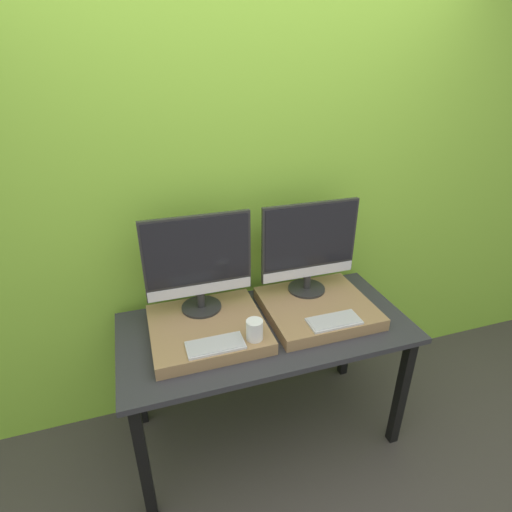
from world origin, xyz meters
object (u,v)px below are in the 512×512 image
at_px(keyboard_left, 215,345).
at_px(keyboard_right, 334,321).
at_px(monitor_left, 198,261).
at_px(mug, 255,330).
at_px(monitor_right, 309,245).

xyz_separation_m(keyboard_left, keyboard_right, (0.59, 0.00, 0.00)).
height_order(monitor_left, mug, monitor_left).
bearing_deg(mug, monitor_right, 38.30).
height_order(keyboard_left, monitor_right, monitor_right).
relative_size(monitor_left, keyboard_right, 2.03).
xyz_separation_m(mug, monitor_right, (0.41, 0.32, 0.22)).
relative_size(mug, monitor_right, 0.18).
distance_m(monitor_left, monitor_right, 0.59).
height_order(mug, keyboard_right, mug).
xyz_separation_m(monitor_left, keyboard_right, (0.59, -0.32, -0.27)).
bearing_deg(monitor_right, keyboard_left, -151.44).
bearing_deg(keyboard_right, monitor_left, 151.44).
height_order(mug, monitor_right, monitor_right).
distance_m(keyboard_left, keyboard_right, 0.59).
relative_size(monitor_left, monitor_right, 1.00).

